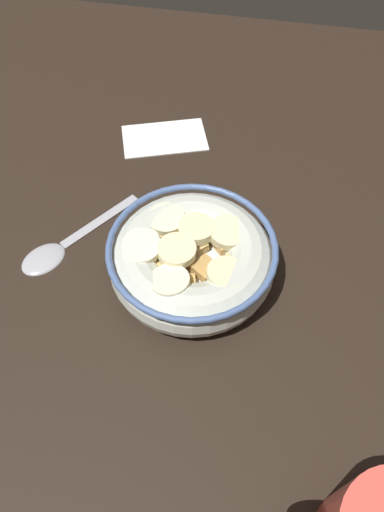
{
  "coord_description": "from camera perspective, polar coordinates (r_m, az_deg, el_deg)",
  "views": [
    {
      "loc": [
        -4.89,
        24.25,
        36.96
      ],
      "look_at": [
        0.0,
        0.0,
        3.0
      ],
      "focal_mm": 32.41,
      "sensor_mm": 36.0,
      "label": 1
    }
  ],
  "objects": [
    {
      "name": "spoon",
      "position": [
        0.48,
        -16.46,
        0.89
      ],
      "size": [
        9.79,
        12.89,
        0.8
      ],
      "color": "#A5A5AD",
      "rests_on": "ground_plane"
    },
    {
      "name": "folded_napkin",
      "position": [
        0.58,
        -3.42,
        14.39
      ],
      "size": [
        11.5,
        9.12,
        0.3
      ],
      "primitive_type": "cube",
      "rotation": [
        0.0,
        0.0,
        0.35
      ],
      "color": "white",
      "rests_on": "ground_plane"
    },
    {
      "name": "ground_plane",
      "position": [
        0.45,
        0.0,
        -2.98
      ],
      "size": [
        99.97,
        99.97,
        2.0
      ],
      "primitive_type": "cube",
      "color": "black"
    },
    {
      "name": "cereal_bowl",
      "position": [
        0.42,
        -0.03,
        -0.27
      ],
      "size": [
        15.38,
        15.38,
        5.28
      ],
      "color": "beige",
      "rests_on": "ground_plane"
    }
  ]
}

